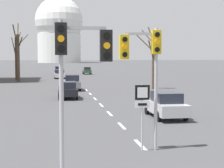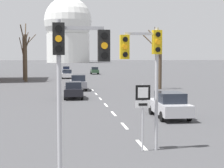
# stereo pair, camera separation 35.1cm
# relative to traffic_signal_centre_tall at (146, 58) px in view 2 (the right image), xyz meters

# --- Properties ---
(lane_stripe_1) EXTENTS (0.16, 2.00, 0.01)m
(lane_stripe_1) POSITION_rel_traffic_signal_centre_tall_xyz_m (0.04, 0.90, -3.76)
(lane_stripe_1) COLOR silver
(lane_stripe_1) RESTS_ON ground_plane
(lane_stripe_2) EXTENTS (0.16, 2.00, 0.01)m
(lane_stripe_2) POSITION_rel_traffic_signal_centre_tall_xyz_m (0.04, 5.40, -3.76)
(lane_stripe_2) COLOR silver
(lane_stripe_2) RESTS_ON ground_plane
(lane_stripe_3) EXTENTS (0.16, 2.00, 0.01)m
(lane_stripe_3) POSITION_rel_traffic_signal_centre_tall_xyz_m (0.04, 9.90, -3.76)
(lane_stripe_3) COLOR silver
(lane_stripe_3) RESTS_ON ground_plane
(lane_stripe_4) EXTENTS (0.16, 2.00, 0.01)m
(lane_stripe_4) POSITION_rel_traffic_signal_centre_tall_xyz_m (0.04, 14.40, -3.76)
(lane_stripe_4) COLOR silver
(lane_stripe_4) RESTS_ON ground_plane
(lane_stripe_5) EXTENTS (0.16, 2.00, 0.01)m
(lane_stripe_5) POSITION_rel_traffic_signal_centre_tall_xyz_m (0.04, 18.90, -3.76)
(lane_stripe_5) COLOR silver
(lane_stripe_5) RESTS_ON ground_plane
(lane_stripe_6) EXTENTS (0.16, 2.00, 0.01)m
(lane_stripe_6) POSITION_rel_traffic_signal_centre_tall_xyz_m (0.04, 23.40, -3.76)
(lane_stripe_6) COLOR silver
(lane_stripe_6) RESTS_ON ground_plane
(lane_stripe_7) EXTENTS (0.16, 2.00, 0.01)m
(lane_stripe_7) POSITION_rel_traffic_signal_centre_tall_xyz_m (0.04, 27.90, -3.76)
(lane_stripe_7) COLOR silver
(lane_stripe_7) RESTS_ON ground_plane
(traffic_signal_centre_tall) EXTENTS (1.68, 0.34, 4.98)m
(traffic_signal_centre_tall) POSITION_rel_traffic_signal_centre_tall_xyz_m (0.00, 0.00, 0.00)
(traffic_signal_centre_tall) COLOR #B2B2B7
(traffic_signal_centre_tall) RESTS_ON ground_plane
(traffic_signal_near_left) EXTENTS (1.72, 0.34, 4.92)m
(traffic_signal_near_left) POSITION_rel_traffic_signal_centre_tall_xyz_m (-2.94, -3.37, -0.04)
(traffic_signal_near_left) COLOR #B2B2B7
(traffic_signal_near_left) RESTS_ON ground_plane
(route_sign_post) EXTENTS (0.60, 0.08, 2.73)m
(route_sign_post) POSITION_rel_traffic_signal_centre_tall_xyz_m (-0.13, -0.10, -1.89)
(route_sign_post) COLOR #B2B2B7
(route_sign_post) RESTS_ON ground_plane
(sedan_near_left) EXTENTS (1.88, 4.32, 1.57)m
(sedan_near_left) POSITION_rel_traffic_signal_centre_tall_xyz_m (-2.61, 51.37, -2.98)
(sedan_near_left) COLOR silver
(sedan_near_left) RESTS_ON ground_plane
(sedan_near_right) EXTENTS (1.69, 4.37, 1.72)m
(sedan_near_right) POSITION_rel_traffic_signal_centre_tall_xyz_m (-2.62, 67.96, -2.90)
(sedan_near_right) COLOR navy
(sedan_near_right) RESTS_ON ground_plane
(sedan_mid_centre) EXTENTS (1.84, 4.55, 1.62)m
(sedan_mid_centre) POSITION_rel_traffic_signal_centre_tall_xyz_m (3.26, 7.79, -2.95)
(sedan_mid_centre) COLOR #B7B7BC
(sedan_mid_centre) RESTS_ON ground_plane
(sedan_far_left) EXTENTS (1.71, 4.14, 1.59)m
(sedan_far_left) POSITION_rel_traffic_signal_centre_tall_xyz_m (3.53, 66.73, -2.95)
(sedan_far_left) COLOR #2D4C33
(sedan_far_left) RESTS_ON ground_plane
(sedan_far_right) EXTENTS (1.72, 3.94, 1.55)m
(sedan_far_right) POSITION_rel_traffic_signal_centre_tall_xyz_m (-2.40, 19.45, -2.97)
(sedan_far_right) COLOR black
(sedan_far_right) RESTS_ON ground_plane
(sedan_distant_centre) EXTENTS (1.86, 4.37, 1.76)m
(sedan_distant_centre) POSITION_rel_traffic_signal_centre_tall_xyz_m (-1.62, 27.90, -2.88)
(sedan_distant_centre) COLOR slate
(sedan_distant_centre) RESTS_ON ground_plane
(bare_tree_left_near) EXTENTS (2.80, 2.44, 7.89)m
(bare_tree_left_near) POSITION_rel_traffic_signal_centre_tall_xyz_m (-9.63, 47.99, 0.16)
(bare_tree_left_near) COLOR #473828
(bare_tree_left_near) RESTS_ON ground_plane
(bare_tree_right_near) EXTENTS (2.18, 2.34, 7.33)m
(bare_tree_right_near) POSITION_rel_traffic_signal_centre_tall_xyz_m (7.88, 28.06, -0.25)
(bare_tree_right_near) COLOR #473828
(bare_tree_right_near) RESTS_ON ground_plane
(bare_tree_left_far) EXTENTS (1.55, 4.34, 9.03)m
(bare_tree_left_far) POSITION_rel_traffic_signal_centre_tall_xyz_m (-8.95, 43.49, 0.31)
(bare_tree_left_far) COLOR #473828
(bare_tree_left_far) RESTS_ON ground_plane
(capitol_dome) EXTENTS (30.47, 30.47, 43.03)m
(capitol_dome) POSITION_rel_traffic_signal_centre_tall_xyz_m (0.04, 228.44, 17.20)
(capitol_dome) COLOR silver
(capitol_dome) RESTS_ON ground_plane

